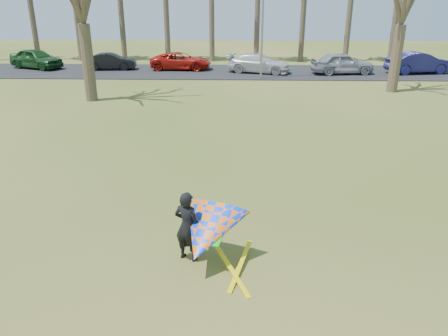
{
  "coord_description": "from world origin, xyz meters",
  "views": [
    {
      "loc": [
        0.36,
        -9.48,
        5.69
      ],
      "look_at": [
        0.0,
        2.0,
        1.1
      ],
      "focal_mm": 35.0,
      "sensor_mm": 36.0,
      "label": 1
    }
  ],
  "objects_px": {
    "car_2": "(181,61)",
    "car_1": "(111,61)",
    "streetlight": "(265,13)",
    "car_0": "(36,59)",
    "car_3": "(259,63)",
    "kite_flyer": "(204,232)",
    "car_4": "(342,63)",
    "car_5": "(419,63)"
  },
  "relations": [
    {
      "from": "car_5",
      "to": "car_2",
      "type": "bearing_deg",
      "value": 76.08
    },
    {
      "from": "car_1",
      "to": "car_2",
      "type": "distance_m",
      "value": 5.57
    },
    {
      "from": "car_4",
      "to": "car_5",
      "type": "height_order",
      "value": "car_5"
    },
    {
      "from": "car_4",
      "to": "car_5",
      "type": "bearing_deg",
      "value": -93.28
    },
    {
      "from": "car_4",
      "to": "kite_flyer",
      "type": "distance_m",
      "value": 26.71
    },
    {
      "from": "car_4",
      "to": "kite_flyer",
      "type": "relative_size",
      "value": 1.93
    },
    {
      "from": "car_3",
      "to": "kite_flyer",
      "type": "distance_m",
      "value": 25.76
    },
    {
      "from": "car_3",
      "to": "car_2",
      "type": "bearing_deg",
      "value": 94.05
    },
    {
      "from": "streetlight",
      "to": "car_3",
      "type": "distance_m",
      "value": 4.49
    },
    {
      "from": "kite_flyer",
      "to": "car_4",
      "type": "bearing_deg",
      "value": 71.35
    },
    {
      "from": "streetlight",
      "to": "car_1",
      "type": "height_order",
      "value": "streetlight"
    },
    {
      "from": "car_3",
      "to": "car_5",
      "type": "height_order",
      "value": "car_5"
    },
    {
      "from": "car_0",
      "to": "car_3",
      "type": "height_order",
      "value": "car_0"
    },
    {
      "from": "streetlight",
      "to": "car_4",
      "type": "distance_m",
      "value": 7.38
    },
    {
      "from": "kite_flyer",
      "to": "car_0",
      "type": "bearing_deg",
      "value": 119.94
    },
    {
      "from": "streetlight",
      "to": "car_4",
      "type": "xyz_separation_m",
      "value": [
        6.05,
        2.17,
        -3.62
      ]
    },
    {
      "from": "car_1",
      "to": "car_3",
      "type": "height_order",
      "value": "car_3"
    },
    {
      "from": "car_2",
      "to": "car_3",
      "type": "bearing_deg",
      "value": -100.48
    },
    {
      "from": "car_2",
      "to": "car_1",
      "type": "bearing_deg",
      "value": 93.79
    },
    {
      "from": "streetlight",
      "to": "car_1",
      "type": "distance_m",
      "value": 13.0
    },
    {
      "from": "car_1",
      "to": "car_4",
      "type": "xyz_separation_m",
      "value": [
        17.97,
        -1.4,
        0.14
      ]
    },
    {
      "from": "car_2",
      "to": "car_5",
      "type": "height_order",
      "value": "car_5"
    },
    {
      "from": "car_3",
      "to": "car_5",
      "type": "relative_size",
      "value": 1.0
    },
    {
      "from": "car_1",
      "to": "car_5",
      "type": "height_order",
      "value": "car_5"
    },
    {
      "from": "streetlight",
      "to": "car_5",
      "type": "distance_m",
      "value": 12.68
    },
    {
      "from": "streetlight",
      "to": "car_2",
      "type": "relative_size",
      "value": 1.67
    },
    {
      "from": "car_5",
      "to": "car_3",
      "type": "bearing_deg",
      "value": 80.2
    },
    {
      "from": "streetlight",
      "to": "car_2",
      "type": "height_order",
      "value": "streetlight"
    },
    {
      "from": "car_4",
      "to": "car_1",
      "type": "bearing_deg",
      "value": 78.45
    },
    {
      "from": "car_0",
      "to": "kite_flyer",
      "type": "relative_size",
      "value": 1.92
    },
    {
      "from": "kite_flyer",
      "to": "car_5",
      "type": "bearing_deg",
      "value": 60.78
    },
    {
      "from": "car_0",
      "to": "car_1",
      "type": "xyz_separation_m",
      "value": [
        6.19,
        -0.41,
        -0.14
      ]
    },
    {
      "from": "car_0",
      "to": "car_2",
      "type": "height_order",
      "value": "car_0"
    },
    {
      "from": "car_5",
      "to": "streetlight",
      "type": "bearing_deg",
      "value": 92.15
    },
    {
      "from": "car_0",
      "to": "car_3",
      "type": "bearing_deg",
      "value": -70.19
    },
    {
      "from": "car_0",
      "to": "car_2",
      "type": "distance_m",
      "value": 11.75
    },
    {
      "from": "car_3",
      "to": "streetlight",
      "type": "bearing_deg",
      "value": -159.67
    },
    {
      "from": "streetlight",
      "to": "car_5",
      "type": "xyz_separation_m",
      "value": [
        11.89,
        2.56,
        -3.61
      ]
    },
    {
      "from": "car_0",
      "to": "kite_flyer",
      "type": "xyz_separation_m",
      "value": [
        15.62,
        -27.12,
        0.01
      ]
    },
    {
      "from": "car_1",
      "to": "car_3",
      "type": "bearing_deg",
      "value": -100.4
    },
    {
      "from": "car_3",
      "to": "car_4",
      "type": "relative_size",
      "value": 1.04
    },
    {
      "from": "streetlight",
      "to": "car_0",
      "type": "distance_m",
      "value": 18.89
    }
  ]
}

